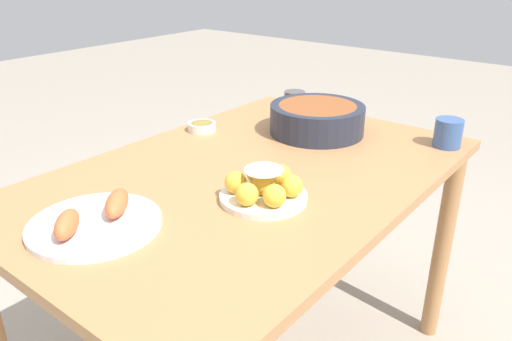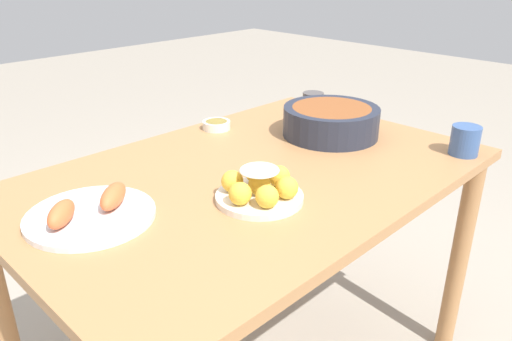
# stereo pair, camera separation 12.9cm
# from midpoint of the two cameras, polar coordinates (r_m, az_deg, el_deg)

# --- Properties ---
(dining_table) EXTENTS (1.31, 0.86, 0.77)m
(dining_table) POSITION_cam_midpoint_polar(r_m,az_deg,el_deg) (1.43, -3.30, -4.05)
(dining_table) COLOR #A87547
(dining_table) RESTS_ON ground_plane
(cake_plate) EXTENTS (0.22, 0.22, 0.09)m
(cake_plate) POSITION_cam_midpoint_polar(r_m,az_deg,el_deg) (1.21, -2.14, -2.04)
(cake_plate) COLOR silver
(cake_plate) RESTS_ON dining_table
(serving_bowl) EXTENTS (0.31, 0.31, 0.10)m
(serving_bowl) POSITION_cam_midpoint_polar(r_m,az_deg,el_deg) (1.67, 4.79, 5.93)
(serving_bowl) COLOR #232838
(serving_bowl) RESTS_ON dining_table
(sauce_bowl) EXTENTS (0.09, 0.09, 0.03)m
(sauce_bowl) POSITION_cam_midpoint_polar(r_m,az_deg,el_deg) (1.71, -8.35, 4.98)
(sauce_bowl) COLOR silver
(sauce_bowl) RESTS_ON dining_table
(seafood_platter) EXTENTS (0.29, 0.29, 0.06)m
(seafood_platter) POSITION_cam_midpoint_polar(r_m,az_deg,el_deg) (1.17, -20.97, -5.50)
(seafood_platter) COLOR silver
(seafood_platter) RESTS_ON dining_table
(cup_near) EXTENTS (0.08, 0.08, 0.09)m
(cup_near) POSITION_cam_midpoint_polar(r_m,az_deg,el_deg) (1.63, 19.03, 4.03)
(cup_near) COLOR #38568E
(cup_near) RESTS_ON dining_table
(cup_far) EXTENTS (0.08, 0.08, 0.09)m
(cup_far) POSITION_cam_midpoint_polar(r_m,az_deg,el_deg) (1.87, 2.43, 7.72)
(cup_far) COLOR #4C4747
(cup_far) RESTS_ON dining_table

